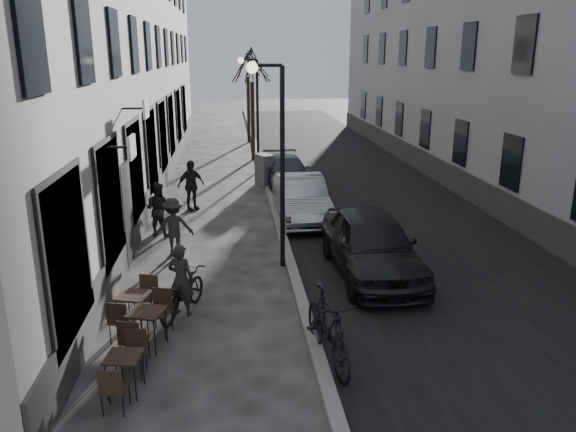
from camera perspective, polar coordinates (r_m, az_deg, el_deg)
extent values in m
plane|color=#34312F|center=(9.24, 3.14, -18.65)|extent=(120.00, 120.00, 0.00)
cube|color=black|center=(24.59, 6.23, 3.77)|extent=(7.30, 60.00, 0.00)
cube|color=gray|center=(24.09, -2.30, 3.73)|extent=(0.25, 60.00, 0.12)
cylinder|color=black|center=(13.81, -0.57, 4.64)|extent=(0.12, 0.12, 5.00)
cylinder|color=black|center=(13.50, -2.13, 15.06)|extent=(0.70, 0.08, 0.08)
sphere|color=#FFF2CC|center=(13.49, -3.67, 14.82)|extent=(0.28, 0.28, 0.28)
cylinder|color=black|center=(25.65, -3.11, 10.02)|extent=(0.12, 0.12, 5.00)
cylinder|color=black|center=(25.49, -4.01, 15.59)|extent=(0.70, 0.08, 0.08)
sphere|color=#FFF2CC|center=(25.48, -4.83, 15.46)|extent=(0.28, 0.28, 0.28)
cylinder|color=black|center=(28.69, -3.60, 9.56)|extent=(0.20, 0.20, 3.90)
cylinder|color=black|center=(34.65, -4.03, 10.71)|extent=(0.20, 0.20, 3.90)
cube|color=black|center=(9.53, -16.37, -13.53)|extent=(0.61, 0.61, 0.04)
cylinder|color=black|center=(9.58, -17.98, -15.83)|extent=(0.02, 0.02, 0.63)
cylinder|color=black|center=(9.45, -15.26, -16.08)|extent=(0.02, 0.02, 0.63)
cylinder|color=black|center=(9.95, -17.10, -14.46)|extent=(0.02, 0.02, 0.63)
cylinder|color=black|center=(9.82, -14.48, -14.68)|extent=(0.02, 0.02, 0.63)
cube|color=black|center=(10.72, -14.20, -9.43)|extent=(0.76, 0.76, 0.04)
cylinder|color=black|center=(10.79, -15.89, -11.60)|extent=(0.02, 0.02, 0.71)
cylinder|color=black|center=(10.58, -13.37, -11.99)|extent=(0.02, 0.02, 0.71)
cylinder|color=black|center=(11.19, -14.71, -10.45)|extent=(0.02, 0.02, 0.71)
cylinder|color=black|center=(10.99, -12.27, -10.79)|extent=(0.02, 0.02, 0.71)
cube|color=black|center=(11.50, -15.42, -7.79)|extent=(0.74, 0.74, 0.04)
cylinder|color=black|center=(11.56, -16.96, -9.78)|extent=(0.02, 0.02, 0.69)
cylinder|color=black|center=(11.35, -14.68, -10.10)|extent=(0.02, 0.02, 0.69)
cylinder|color=black|center=(11.96, -15.86, -8.79)|extent=(0.02, 0.02, 0.69)
cylinder|color=black|center=(11.75, -13.65, -9.07)|extent=(0.02, 0.02, 0.69)
cube|color=#5B5B5D|center=(22.97, -2.41, 4.65)|extent=(0.78, 1.00, 1.33)
imported|color=black|center=(11.99, -10.73, -7.69)|extent=(1.30, 1.90, 0.95)
imported|color=#282522|center=(11.87, -10.81, -6.37)|extent=(0.67, 0.57, 1.55)
imported|color=#272521|center=(17.15, -13.07, 0.71)|extent=(0.95, 0.85, 1.62)
imported|color=#2D2A27|center=(15.34, -11.51, -1.06)|extent=(1.11, 0.74, 1.60)
imported|color=black|center=(19.70, -9.83, 3.10)|extent=(1.09, 0.93, 1.75)
imported|color=black|center=(13.84, 8.48, -2.86)|extent=(1.99, 4.68, 1.58)
imported|color=#9CA0A5|center=(18.35, 1.35, 1.83)|extent=(1.57, 4.33, 1.42)
imported|color=#3E4049|center=(22.99, -0.15, 4.55)|extent=(1.97, 4.32, 1.23)
imported|color=black|center=(10.00, 4.08, -11.26)|extent=(0.97, 2.29, 1.34)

